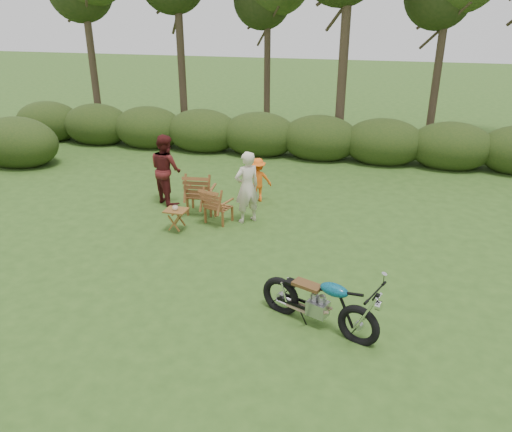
% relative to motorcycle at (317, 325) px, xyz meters
% --- Properties ---
extents(ground, '(80.00, 80.00, 0.00)m').
position_rel_motorcycle_xyz_m(ground, '(-1.19, 0.22, 0.00)').
color(ground, '#2C4B19').
rests_on(ground, ground).
extents(tree_line, '(22.52, 11.62, 8.14)m').
position_rel_motorcycle_xyz_m(tree_line, '(-0.69, 9.95, 3.81)').
color(tree_line, '#3C3021').
rests_on(tree_line, ground).
extents(motorcycle, '(2.06, 1.40, 1.10)m').
position_rel_motorcycle_xyz_m(motorcycle, '(0.00, 0.00, 0.00)').
color(motorcycle, '#0C7EA1').
rests_on(motorcycle, ground).
extents(lawn_chair_right, '(0.74, 0.74, 0.88)m').
position_rel_motorcycle_xyz_m(lawn_chair_right, '(-2.74, 3.45, 0.00)').
color(lawn_chair_right, brown).
rests_on(lawn_chair_right, ground).
extents(lawn_chair_left, '(0.78, 0.78, 1.03)m').
position_rel_motorcycle_xyz_m(lawn_chair_left, '(-3.32, 3.90, 0.00)').
color(lawn_chair_left, brown).
rests_on(lawn_chair_left, ground).
extents(side_table, '(0.51, 0.43, 0.51)m').
position_rel_motorcycle_xyz_m(side_table, '(-3.48, 2.75, 0.26)').
color(side_table, brown).
rests_on(side_table, ground).
extents(cup, '(0.15, 0.15, 0.10)m').
position_rel_motorcycle_xyz_m(cup, '(-3.49, 2.73, 0.56)').
color(cup, beige).
rests_on(cup, side_table).
extents(adult_a, '(0.72, 0.71, 1.67)m').
position_rel_motorcycle_xyz_m(adult_a, '(-2.12, 3.65, 0.00)').
color(adult_a, beige).
rests_on(adult_a, ground).
extents(adult_b, '(1.07, 1.03, 1.75)m').
position_rel_motorcycle_xyz_m(adult_b, '(-4.38, 4.33, 0.00)').
color(adult_b, '#4F1616').
rests_on(adult_b, ground).
extents(child, '(0.84, 0.70, 1.13)m').
position_rel_motorcycle_xyz_m(child, '(-2.20, 4.96, 0.00)').
color(child, orange).
rests_on(child, ground).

